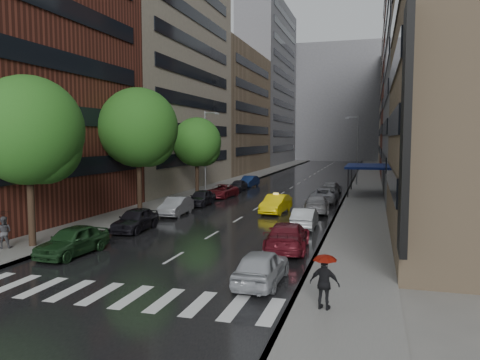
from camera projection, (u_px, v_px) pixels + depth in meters
name	position (u px, v px, depth m)	size (l,w,h in m)	color
ground	(136.00, 280.00, 20.49)	(220.00, 220.00, 0.00)	gray
road	(303.00, 181.00, 68.37)	(14.00, 140.00, 0.01)	black
sidewalk_left	(244.00, 179.00, 70.83)	(4.00, 140.00, 0.15)	gray
sidewalk_right	(367.00, 182.00, 65.89)	(4.00, 140.00, 0.15)	gray
crosswalk	(116.00, 295.00, 18.52)	(13.15, 2.80, 0.01)	silver
buildings_left	(224.00, 81.00, 79.47)	(8.00, 108.00, 38.00)	maroon
buildings_right	(412.00, 79.00, 69.33)	(8.05, 109.10, 36.00)	#937A5B
building_far	(339.00, 104.00, 132.05)	(40.00, 14.00, 32.00)	slate
tree_near	(28.00, 131.00, 25.93)	(6.08, 6.08, 9.69)	#382619
tree_mid	(138.00, 128.00, 38.02)	(6.48, 6.48, 10.32)	#382619
tree_far	(197.00, 142.00, 50.63)	(5.32, 5.32, 8.47)	#382619
taxi	(276.00, 204.00, 38.91)	(1.62, 4.65, 1.53)	yellow
parked_cars_left	(194.00, 200.00, 41.66)	(2.74, 41.09, 1.58)	#1A391C
parked_cars_right	(312.00, 210.00, 35.89)	(2.63, 38.63, 1.59)	#A5A9AF
ped_black_umbrella	(3.00, 226.00, 25.79)	(1.07, 0.99, 2.09)	#454448
ped_red_umbrella	(325.00, 277.00, 16.52)	(1.16, 0.82, 2.01)	black
street_lamp_left	(206.00, 150.00, 50.90)	(1.74, 0.22, 9.00)	gray
street_lamp_right	(357.00, 148.00, 61.03)	(1.74, 0.22, 9.00)	gray
awning	(365.00, 166.00, 51.26)	(4.00, 8.00, 3.12)	navy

